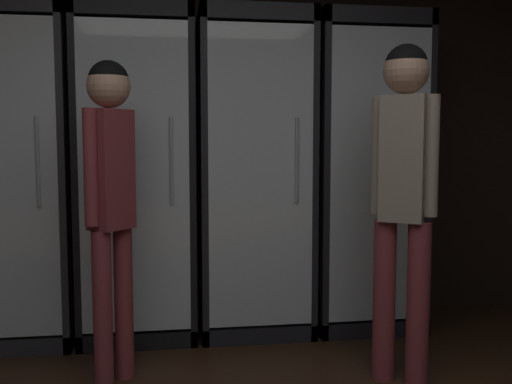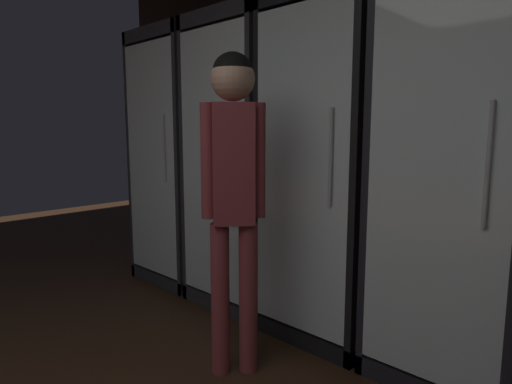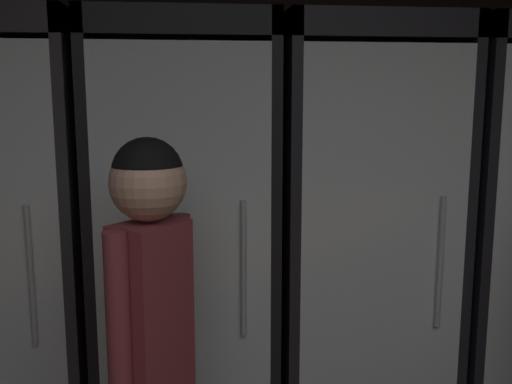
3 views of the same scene
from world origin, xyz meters
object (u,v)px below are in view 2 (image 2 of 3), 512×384
Objects in this scene: cooler_far_left at (185,161)px; cooler_right at (461,183)px; cooler_left at (247,166)px; shopper_far at (233,174)px; cooler_center at (333,173)px.

cooler_right is at bearing -0.05° from cooler_far_left.
shopper_far is (0.65, -0.75, 0.04)m from cooler_left.
cooler_center is (1.47, -0.00, -0.00)m from cooler_far_left.
cooler_center is (0.74, -0.00, -0.00)m from cooler_left.
cooler_left is 1.00× the size of cooler_right.
cooler_left reaches higher than shopper_far.
cooler_center is at bearing 179.88° from cooler_right.
cooler_left and cooler_right have the same top height.
cooler_right is at bearing -0.08° from cooler_left.
cooler_right reaches higher than shopper_far.
cooler_left is at bearing 0.01° from cooler_far_left.
cooler_left is 1.25× the size of shopper_far.
cooler_far_left reaches higher than shopper_far.
cooler_far_left is 1.25× the size of shopper_far.
cooler_far_left is at bearing 179.95° from cooler_right.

